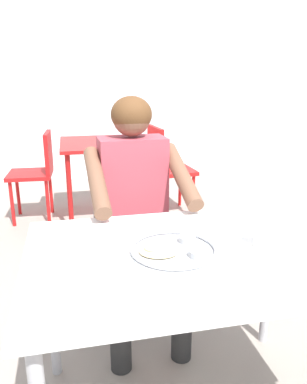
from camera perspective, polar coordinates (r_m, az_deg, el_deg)
name	(u,v)px	position (r m, az deg, el deg)	size (l,w,h in m)	color
back_wall	(93,43)	(5.09, -9.01, 21.01)	(12.00, 0.12, 3.40)	white
table_foreground	(190,269)	(1.44, 5.47, -11.27)	(1.18, 0.80, 0.74)	white
thali_tray	(174,249)	(1.38, 2.99, -8.49)	(0.31, 0.31, 0.03)	#B7BABF
drinking_cup	(264,233)	(1.46, 16.03, -5.83)	(0.07, 0.07, 0.11)	white
chair_foreground	(129,228)	(2.23, -3.63, -5.31)	(0.41, 0.45, 0.85)	#3F3F44
diner_foreground	(136,199)	(1.94, -2.56, -1.04)	(0.50, 0.56, 1.24)	#292929
table_background_red	(104,152)	(3.67, -7.31, 5.94)	(0.80, 0.80, 0.74)	red
chair_red_left	(38,169)	(3.75, -16.79, 3.31)	(0.42, 0.41, 0.83)	red
chair_red_right	(165,164)	(3.73, 1.72, 4.21)	(0.42, 0.46, 0.87)	red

